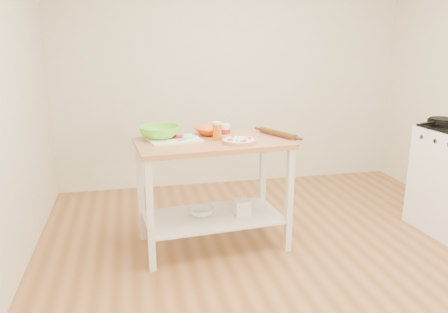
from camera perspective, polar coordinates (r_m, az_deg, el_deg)
name	(u,v)px	position (r m, az deg, el deg)	size (l,w,h in m)	color
room_shell	(312,91)	(2.93, 11.36, 8.36)	(4.04, 4.54, 2.74)	#A76E3D
prep_island	(213,171)	(3.53, -1.48, -1.87)	(1.25, 0.76, 0.90)	#BE7D4E
skillet	(443,121)	(4.32, 26.68, 4.12)	(0.41, 0.26, 0.03)	black
pizza	(239,141)	(3.39, 2.01, 2.08)	(0.27, 0.27, 0.04)	#E49F61
cutting_board	(174,139)	(3.50, -6.57, 2.27)	(0.45, 0.37, 0.04)	white
spatula	(185,139)	(3.46, -5.10, 2.30)	(0.13, 0.11, 0.01)	#38C0A4
knife	(162,136)	(3.60, -8.06, 2.73)	(0.27, 0.08, 0.01)	silver
orange_bowl	(210,131)	(3.68, -1.78, 3.39)	(0.26, 0.26, 0.06)	#FA5810
green_bowl	(159,132)	(3.56, -8.43, 3.14)	(0.32, 0.32, 0.10)	#6EE12F
beer_pint	(217,131)	(3.46, -0.89, 3.35)	(0.07, 0.07, 0.15)	#D55E10
yogurt_tub	(225,131)	(3.55, 0.09, 3.36)	(0.09, 0.09, 0.20)	white
rolling_pin	(278,134)	(3.62, 7.01, 2.96)	(0.05, 0.05, 0.41)	#573413
shelf_glass_bowl	(202,212)	(3.65, -2.94, -7.25)	(0.21, 0.21, 0.07)	silver
shelf_bin	(242,207)	(3.67, 2.31, -6.61)	(0.13, 0.13, 0.13)	white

